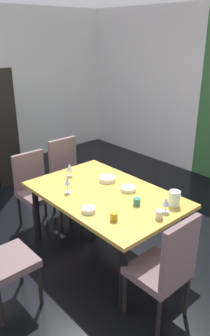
{
  "coord_description": "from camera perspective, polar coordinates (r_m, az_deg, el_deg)",
  "views": [
    {
      "loc": [
        2.88,
        -2.06,
        2.32
      ],
      "look_at": [
        0.23,
        0.3,
        0.85
      ],
      "focal_mm": 35.0,
      "sensor_mm": 36.0,
      "label": 1
    }
  ],
  "objects": [
    {
      "name": "serving_bowl_north",
      "position": [
        3.53,
        4.07,
        -3.62
      ],
      "size": [
        0.17,
        0.17,
        0.04
      ],
      "primitive_type": "cylinder",
      "color": "#E4EFC5",
      "rests_on": "dining_table"
    },
    {
      "name": "chair_right_near",
      "position": [
        2.82,
        10.64,
        -16.54
      ],
      "size": [
        0.44,
        0.44,
        1.03
      ],
      "rotation": [
        0.0,
        0.0,
        1.57
      ],
      "color": "#685254",
      "rests_on": "ground_plane"
    },
    {
      "name": "cup_east",
      "position": [
        3.24,
        5.56,
        -5.83
      ],
      "size": [
        0.07,
        0.07,
        0.07
      ],
      "primitive_type": "cylinder",
      "color": "#2F7862",
      "rests_on": "dining_table"
    },
    {
      "name": "wine_glass_right",
      "position": [
        3.85,
        -6.19,
        0.11
      ],
      "size": [
        0.07,
        0.07,
        0.16
      ],
      "color": "silver",
      "rests_on": "dining_table"
    },
    {
      "name": "ground_plane",
      "position": [
        4.24,
        -5.17,
        -10.96
      ],
      "size": [
        5.72,
        5.66,
        0.02
      ],
      "primitive_type": "cube",
      "color": "black"
    },
    {
      "name": "chair_left_far",
      "position": [
        4.45,
        -6.39,
        -0.98
      ],
      "size": [
        0.45,
        0.44,
        1.02
      ],
      "rotation": [
        0.0,
        0.0,
        -1.57
      ],
      "color": "#685254",
      "rests_on": "ground_plane"
    },
    {
      "name": "cup_west",
      "position": [
        2.98,
        1.56,
        -8.42
      ],
      "size": [
        0.07,
        0.07,
        0.07
      ],
      "primitive_type": "cylinder",
      "color": "#BB921E",
      "rests_on": "dining_table"
    },
    {
      "name": "cup_front",
      "position": [
        3.04,
        9.41,
        -7.98
      ],
      "size": [
        0.07,
        0.07,
        0.08
      ],
      "primitive_type": "cylinder",
      "color": "silver",
      "rests_on": "dining_table"
    },
    {
      "name": "chair_left_near",
      "position": [
        4.2,
        -12.1,
        -3.17
      ],
      "size": [
        0.45,
        0.44,
        0.95
      ],
      "rotation": [
        0.0,
        0.0,
        -1.57
      ],
      "color": "#685254",
      "rests_on": "ground_plane"
    },
    {
      "name": "serving_bowl_corner",
      "position": [
        3.74,
        0.41,
        -1.9
      ],
      "size": [
        0.19,
        0.19,
        0.05
      ],
      "primitive_type": "cylinder",
      "color": "#F9E9D0",
      "rests_on": "dining_table"
    },
    {
      "name": "dining_table",
      "position": [
        3.51,
        0.04,
        -5.53
      ],
      "size": [
        1.65,
        1.07,
        0.75
      ],
      "color": "gold",
      "rests_on": "ground_plane"
    },
    {
      "name": "back_panel_interior",
      "position": [
        6.6,
        6.32,
        14.25
      ],
      "size": [
        2.71,
        0.1,
        2.78
      ],
      "primitive_type": "cube",
      "color": "silver",
      "rests_on": "ground_plane"
    },
    {
      "name": "pitcher_center",
      "position": [
        3.27,
        12.0,
        -5.18
      ],
      "size": [
        0.13,
        0.11,
        0.15
      ],
      "color": "white",
      "rests_on": "dining_table"
    },
    {
      "name": "serving_bowl_left",
      "position": [
        3.12,
        -2.89,
        -7.29
      ],
      "size": [
        0.13,
        0.13,
        0.04
      ],
      "primitive_type": "cylinder",
      "color": "white",
      "rests_on": "dining_table"
    },
    {
      "name": "wine_glass_rear",
      "position": [
        3.12,
        10.57,
        -5.86
      ],
      "size": [
        0.08,
        0.08,
        0.15
      ],
      "color": "silver",
      "rests_on": "dining_table"
    },
    {
      "name": "wine_glass_south",
      "position": [
        3.45,
        -6.58,
        -2.33
      ],
      "size": [
        0.07,
        0.07,
        0.18
      ],
      "color": "silver",
      "rests_on": "dining_table"
    }
  ]
}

